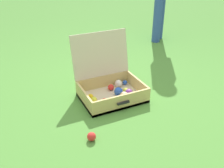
{
  "coord_description": "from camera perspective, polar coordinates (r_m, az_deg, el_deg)",
  "views": [
    {
      "loc": [
        -0.91,
        -1.78,
        1.22
      ],
      "look_at": [
        -0.06,
        0.01,
        0.15
      ],
      "focal_mm": 40.38,
      "sensor_mm": 36.0,
      "label": 1
    }
  ],
  "objects": [
    {
      "name": "ground_plane",
      "position": [
        2.34,
        1.43,
        -3.08
      ],
      "size": [
        16.0,
        16.0,
        0.0
      ],
      "primitive_type": "plane",
      "color": "#4C8C38"
    },
    {
      "name": "stray_ball_on_grass",
      "position": [
        1.85,
        -4.66,
        -11.77
      ],
      "size": [
        0.06,
        0.06,
        0.06
      ],
      "primitive_type": "sphere",
      "color": "red",
      "rests_on": "ground"
    },
    {
      "name": "open_suitcase",
      "position": [
        2.31,
        -0.5,
        -0.01
      ],
      "size": [
        0.55,
        0.53,
        0.55
      ],
      "color": "beige",
      "rests_on": "ground"
    }
  ]
}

